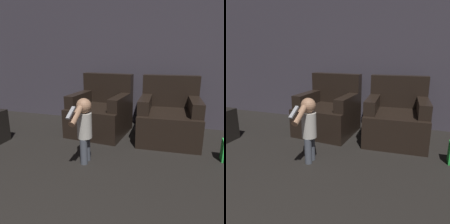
{
  "view_description": "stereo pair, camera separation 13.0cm",
  "coord_description": "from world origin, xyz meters",
  "views": [
    {
      "loc": [
        0.87,
        0.5,
        1.3
      ],
      "look_at": [
        0.04,
        3.24,
        0.52
      ],
      "focal_mm": 35.0,
      "sensor_mm": 36.0,
      "label": 1
    },
    {
      "loc": [
        1.0,
        0.54,
        1.3
      ],
      "look_at": [
        0.04,
        3.24,
        0.52
      ],
      "focal_mm": 35.0,
      "sensor_mm": 36.0,
      "label": 2
    }
  ],
  "objects": [
    {
      "name": "armchair_right",
      "position": [
        0.77,
        3.8,
        0.33
      ],
      "size": [
        0.92,
        0.92,
        0.96
      ],
      "rotation": [
        0.0,
        0.0,
        0.05
      ],
      "color": "black",
      "rests_on": "ground_plane"
    },
    {
      "name": "armchair_left",
      "position": [
        -0.33,
        3.8,
        0.33
      ],
      "size": [
        0.95,
        0.95,
        0.96
      ],
      "rotation": [
        0.0,
        0.0,
        -0.08
      ],
      "color": "black",
      "rests_on": "ground_plane"
    },
    {
      "name": "wall_back",
      "position": [
        0.0,
        4.5,
        1.3
      ],
      "size": [
        8.4,
        0.05,
        2.6
      ],
      "color": "#3D3842",
      "rests_on": "ground_plane"
    },
    {
      "name": "person_toddler",
      "position": [
        -0.15,
        2.73,
        0.47
      ],
      "size": [
        0.18,
        0.56,
        0.8
      ],
      "rotation": [
        0.0,
        0.0,
        1.61
      ],
      "color": "#474C56",
      "rests_on": "ground_plane"
    }
  ]
}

